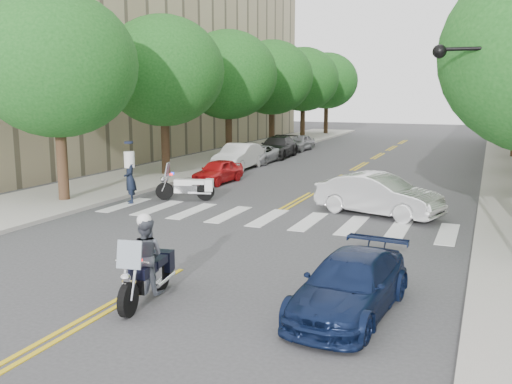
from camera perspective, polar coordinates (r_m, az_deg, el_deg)
The scene contains 19 objects.
ground at distance 14.99m, azimuth -7.89°, elevation -7.67°, with size 140.00×140.00×0.00m, color #38383A.
sidewalk_left at distance 38.44m, azimuth -3.67°, elevation 3.39°, with size 5.00×60.00×0.15m, color #9E9991.
tree_l_0 at distance 24.37m, azimuth -19.33°, elevation 11.91°, with size 6.40×6.40×8.45m.
tree_l_1 at distance 30.83m, azimuth -9.25°, elevation 11.84°, with size 6.40×6.40×8.45m.
tree_l_2 at distance 37.89m, azimuth -2.79°, elevation 11.61°, with size 6.40×6.40×8.45m.
tree_l_3 at distance 45.26m, azimuth 1.60°, elevation 11.37°, with size 6.40×6.40×8.45m.
tree_l_4 at distance 52.81m, azimuth 4.74°, elevation 11.16°, with size 6.40×6.40×8.45m.
tree_l_5 at distance 60.48m, azimuth 7.09°, elevation 10.98°, with size 6.40×6.40×8.45m.
traffic_signal_pole at distance 15.82m, azimuth 24.13°, elevation 6.22°, with size 2.82×0.42×6.00m.
motorcycle_police at distance 12.72m, azimuth -10.87°, elevation -6.87°, with size 0.90×2.42×1.97m.
motorcycle_parked at distance 24.09m, azimuth -6.60°, elevation 0.49°, with size 2.41×1.12×1.60m.
officer_standing at distance 23.76m, azimuth -12.49°, elevation 1.32°, with size 0.75×0.49×2.05m, color black.
convertible at distance 21.46m, azimuth 12.15°, elevation -0.28°, with size 1.62×4.66×1.54m, color silver.
sedan_blue at distance 12.03m, azimuth 9.39°, elevation -9.17°, with size 1.70×4.18×1.21m, color #0E1A3B.
parked_car_a at distance 28.48m, azimuth -3.83°, elevation 2.08°, with size 1.39×3.45×1.17m, color red.
parked_car_b at distance 33.41m, azimuth -1.75°, elevation 3.56°, with size 1.59×4.55×1.50m, color silver.
parked_car_c at distance 36.29m, azimuth 0.27°, elevation 3.78°, with size 1.85×4.00×1.11m, color #93949A.
parked_car_d at distance 39.41m, azimuth 2.13°, elevation 4.51°, with size 2.01×4.96×1.44m, color black.
parked_car_e at distance 44.12m, azimuth 4.38°, elevation 4.95°, with size 1.46×3.62×1.23m, color gray.
Camera 1 is at (7.27, -12.30, 4.55)m, focal length 40.00 mm.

